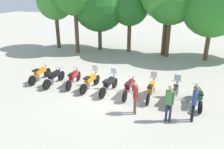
{
  "coord_description": "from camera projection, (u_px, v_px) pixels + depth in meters",
  "views": [
    {
      "loc": [
        3.61,
        -10.9,
        5.6
      ],
      "look_at": [
        0.0,
        0.5,
        0.9
      ],
      "focal_mm": 34.78,
      "sensor_mm": 36.0,
      "label": 1
    }
  ],
  "objects": [
    {
      "name": "ground_plane",
      "position": [
        109.0,
        92.0,
        12.73
      ],
      "size": [
        80.0,
        80.0,
        0.0
      ],
      "primitive_type": "plane",
      "color": "#ADA899"
    },
    {
      "name": "motorcycle_0",
      "position": [
        40.0,
        73.0,
        14.1
      ],
      "size": [
        0.62,
        2.19,
        0.99
      ],
      "rotation": [
        0.0,
        0.0,
        1.53
      ],
      "color": "black",
      "rests_on": "ground_plane"
    },
    {
      "name": "motorcycle_1",
      "position": [
        54.0,
        77.0,
        13.54
      ],
      "size": [
        0.62,
        2.19,
        0.99
      ],
      "rotation": [
        0.0,
        0.0,
        1.51
      ],
      "color": "black",
      "rests_on": "ground_plane"
    },
    {
      "name": "motorcycle_2",
      "position": [
        74.0,
        78.0,
        13.44
      ],
      "size": [
        0.62,
        2.19,
        0.99
      ],
      "rotation": [
        0.0,
        0.0,
        1.65
      ],
      "color": "black",
      "rests_on": "ground_plane"
    },
    {
      "name": "motorcycle_3",
      "position": [
        90.0,
        81.0,
        12.91
      ],
      "size": [
        0.67,
        2.18,
        1.37
      ],
      "rotation": [
        0.0,
        0.0,
        1.43
      ],
      "color": "black",
      "rests_on": "ground_plane"
    },
    {
      "name": "motorcycle_4",
      "position": [
        109.0,
        84.0,
        12.46
      ],
      "size": [
        0.69,
        2.18,
        1.37
      ],
      "rotation": [
        0.0,
        0.0,
        1.42
      ],
      "color": "black",
      "rests_on": "ground_plane"
    },
    {
      "name": "motorcycle_5",
      "position": [
        129.0,
        87.0,
        12.12
      ],
      "size": [
        0.62,
        2.19,
        0.99
      ],
      "rotation": [
        0.0,
        0.0,
        1.5
      ],
      "color": "black",
      "rests_on": "ground_plane"
    },
    {
      "name": "motorcycle_6",
      "position": [
        151.0,
        89.0,
        11.83
      ],
      "size": [
        0.62,
        2.19,
        1.37
      ],
      "rotation": [
        0.0,
        0.0,
        1.53
      ],
      "color": "black",
      "rests_on": "ground_plane"
    },
    {
      "name": "motorcycle_7",
      "position": [
        174.0,
        93.0,
        11.42
      ],
      "size": [
        0.7,
        2.18,
        1.37
      ],
      "rotation": [
        0.0,
        0.0,
        1.41
      ],
      "color": "black",
      "rests_on": "ground_plane"
    },
    {
      "name": "motorcycle_8",
      "position": [
        198.0,
        96.0,
        11.1
      ],
      "size": [
        0.62,
        2.19,
        0.99
      ],
      "rotation": [
        0.0,
        0.0,
        1.66
      ],
      "color": "black",
      "rests_on": "ground_plane"
    },
    {
      "name": "person_0",
      "position": [
        170.0,
        100.0,
        9.48
      ],
      "size": [
        0.41,
        0.29,
        1.81
      ],
      "rotation": [
        0.0,
        0.0,
        1.31
      ],
      "color": "#232D4C",
      "rests_on": "ground_plane"
    },
    {
      "name": "person_1",
      "position": [
        135.0,
        95.0,
        10.16
      ],
      "size": [
        0.28,
        0.4,
        1.67
      ],
      "rotation": [
        0.0,
        0.0,
        3.52
      ],
      "color": "brown",
      "rests_on": "ground_plane"
    },
    {
      "name": "person_2",
      "position": [
        195.0,
        100.0,
        9.54
      ],
      "size": [
        0.25,
        0.4,
        1.77
      ],
      "rotation": [
        0.0,
        0.0,
        3.21
      ],
      "color": "black",
      "rests_on": "ground_plane"
    },
    {
      "name": "tree_0",
      "position": [
        55.0,
        2.0,
        20.75
      ],
      "size": [
        3.48,
        3.48,
        6.28
      ],
      "color": "brown",
      "rests_on": "ground_plane"
    },
    {
      "name": "tree_2",
      "position": [
        99.0,
        5.0,
        20.14
      ],
      "size": [
        5.0,
        5.0,
        6.8
      ],
      "color": "brown",
      "rests_on": "ground_plane"
    },
    {
      "name": "tree_3",
      "position": [
        130.0,
        7.0,
        19.57
      ],
      "size": [
        3.37,
        3.37,
        5.8
      ],
      "color": "brown",
      "rests_on": "ground_plane"
    },
    {
      "name": "tree_5",
      "position": [
        171.0,
        0.0,
        17.74
      ],
      "size": [
        4.01,
        4.01,
        6.78
      ],
      "color": "brown",
      "rests_on": "ground_plane"
    },
    {
      "name": "tree_6",
      "position": [
        214.0,
        6.0,
        16.83
      ],
      "size": [
        4.91,
        4.91,
        6.88
      ],
      "color": "brown",
      "rests_on": "ground_plane"
    }
  ]
}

